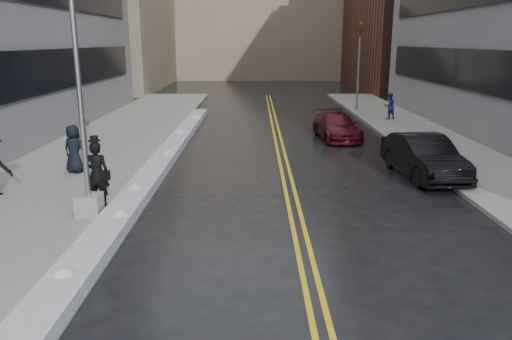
{
  "coord_description": "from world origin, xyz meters",
  "views": [
    {
      "loc": [
        1.34,
        -11.22,
        4.88
      ],
      "look_at": [
        1.35,
        2.59,
        1.3
      ],
      "focal_mm": 35.0,
      "sensor_mm": 36.0,
      "label": 1
    }
  ],
  "objects_px": {
    "pedestrian_fedora": "(97,174)",
    "car_maroon": "(337,126)",
    "lamppost": "(83,131)",
    "traffic_signal": "(359,63)",
    "pedestrian_c": "(74,149)",
    "car_black": "(424,157)",
    "fire_hydrant": "(432,144)",
    "pedestrian_east": "(389,106)"
  },
  "relations": [
    {
      "from": "pedestrian_east",
      "to": "traffic_signal",
      "type": "bearing_deg",
      "value": -99.57
    },
    {
      "from": "pedestrian_fedora",
      "to": "pedestrian_c",
      "type": "height_order",
      "value": "pedestrian_fedora"
    },
    {
      "from": "lamppost",
      "to": "car_black",
      "type": "distance_m",
      "value": 11.84
    },
    {
      "from": "traffic_signal",
      "to": "car_maroon",
      "type": "bearing_deg",
      "value": -106.71
    },
    {
      "from": "traffic_signal",
      "to": "pedestrian_east",
      "type": "xyz_separation_m",
      "value": [
        1.15,
        -4.28,
        -2.45
      ]
    },
    {
      "from": "pedestrian_fedora",
      "to": "pedestrian_east",
      "type": "xyz_separation_m",
      "value": [
        12.93,
        16.93,
        -0.17
      ]
    },
    {
      "from": "fire_hydrant",
      "to": "car_black",
      "type": "height_order",
      "value": "car_black"
    },
    {
      "from": "pedestrian_fedora",
      "to": "pedestrian_east",
      "type": "distance_m",
      "value": 21.3
    },
    {
      "from": "pedestrian_fedora",
      "to": "car_maroon",
      "type": "height_order",
      "value": "pedestrian_fedora"
    },
    {
      "from": "pedestrian_c",
      "to": "lamppost",
      "type": "bearing_deg",
      "value": 132.49
    },
    {
      "from": "fire_hydrant",
      "to": "pedestrian_c",
      "type": "height_order",
      "value": "pedestrian_c"
    },
    {
      "from": "pedestrian_east",
      "to": "car_black",
      "type": "xyz_separation_m",
      "value": [
        -2.15,
        -13.2,
        -0.18
      ]
    },
    {
      "from": "pedestrian_east",
      "to": "pedestrian_fedora",
      "type": "bearing_deg",
      "value": 27.94
    },
    {
      "from": "lamppost",
      "to": "pedestrian_east",
      "type": "bearing_deg",
      "value": 53.84
    },
    {
      "from": "traffic_signal",
      "to": "pedestrian_east",
      "type": "height_order",
      "value": "traffic_signal"
    },
    {
      "from": "pedestrian_fedora",
      "to": "car_black",
      "type": "relative_size",
      "value": 0.41
    },
    {
      "from": "lamppost",
      "to": "car_black",
      "type": "bearing_deg",
      "value": 22.75
    },
    {
      "from": "pedestrian_east",
      "to": "car_maroon",
      "type": "height_order",
      "value": "pedestrian_east"
    },
    {
      "from": "traffic_signal",
      "to": "pedestrian_c",
      "type": "bearing_deg",
      "value": -128.63
    },
    {
      "from": "lamppost",
      "to": "pedestrian_east",
      "type": "relative_size",
      "value": 4.74
    },
    {
      "from": "fire_hydrant",
      "to": "pedestrian_fedora",
      "type": "distance_m",
      "value": 14.25
    },
    {
      "from": "pedestrian_fedora",
      "to": "pedestrian_east",
      "type": "relative_size",
      "value": 1.21
    },
    {
      "from": "car_black",
      "to": "pedestrian_east",
      "type": "bearing_deg",
      "value": 75.0
    },
    {
      "from": "pedestrian_fedora",
      "to": "car_black",
      "type": "xyz_separation_m",
      "value": [
        10.78,
        3.73,
        -0.35
      ]
    },
    {
      "from": "car_black",
      "to": "traffic_signal",
      "type": "bearing_deg",
      "value": 81.0
    },
    {
      "from": "traffic_signal",
      "to": "pedestrian_fedora",
      "type": "height_order",
      "value": "traffic_signal"
    },
    {
      "from": "fire_hydrant",
      "to": "pedestrian_east",
      "type": "bearing_deg",
      "value": 86.15
    },
    {
      "from": "lamppost",
      "to": "pedestrian_fedora",
      "type": "relative_size",
      "value": 3.92
    },
    {
      "from": "fire_hydrant",
      "to": "traffic_signal",
      "type": "xyz_separation_m",
      "value": [
        -0.5,
        14.0,
        2.85
      ]
    },
    {
      "from": "pedestrian_c",
      "to": "traffic_signal",
      "type": "bearing_deg",
      "value": -109.52
    },
    {
      "from": "pedestrian_east",
      "to": "car_black",
      "type": "height_order",
      "value": "pedestrian_east"
    },
    {
      "from": "car_black",
      "to": "car_maroon",
      "type": "distance_m",
      "value": 7.74
    },
    {
      "from": "traffic_signal",
      "to": "pedestrian_c",
      "type": "xyz_separation_m",
      "value": [
        -13.83,
        -17.31,
        -2.36
      ]
    },
    {
      "from": "pedestrian_c",
      "to": "pedestrian_east",
      "type": "xyz_separation_m",
      "value": [
        14.98,
        13.03,
        -0.08
      ]
    },
    {
      "from": "traffic_signal",
      "to": "pedestrian_c",
      "type": "height_order",
      "value": "traffic_signal"
    },
    {
      "from": "car_black",
      "to": "car_maroon",
      "type": "height_order",
      "value": "car_black"
    },
    {
      "from": "pedestrian_fedora",
      "to": "fire_hydrant",
      "type": "bearing_deg",
      "value": -149.29
    },
    {
      "from": "lamppost",
      "to": "traffic_signal",
      "type": "relative_size",
      "value": 1.27
    },
    {
      "from": "pedestrian_east",
      "to": "car_maroon",
      "type": "relative_size",
      "value": 0.36
    },
    {
      "from": "lamppost",
      "to": "car_maroon",
      "type": "bearing_deg",
      "value": 53.76
    },
    {
      "from": "pedestrian_fedora",
      "to": "pedestrian_c",
      "type": "distance_m",
      "value": 4.4
    },
    {
      "from": "car_black",
      "to": "car_maroon",
      "type": "bearing_deg",
      "value": 99.25
    }
  ]
}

